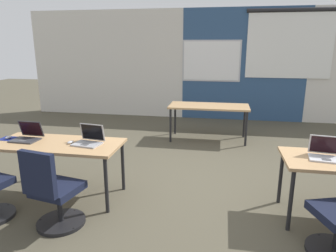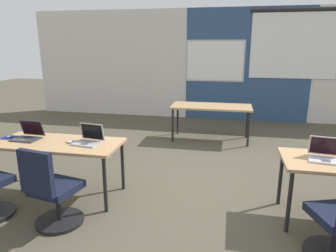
% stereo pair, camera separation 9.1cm
% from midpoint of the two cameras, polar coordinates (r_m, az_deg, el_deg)
% --- Properties ---
extents(ground_plane, '(24.00, 24.00, 0.00)m').
position_cam_midpoint_polar(ground_plane, '(4.39, 6.46, -10.99)').
color(ground_plane, '#4C4738').
extents(back_wall_assembly, '(10.00, 0.27, 2.80)m').
position_cam_midpoint_polar(back_wall_assembly, '(8.16, 9.77, 11.18)').
color(back_wall_assembly, silver).
rests_on(back_wall_assembly, ground).
extents(desk_near_left, '(1.60, 0.70, 0.72)m').
position_cam_midpoint_polar(desk_near_left, '(4.12, -19.16, -3.63)').
color(desk_near_left, tan).
rests_on(desk_near_left, ground).
extents(desk_far_center, '(1.60, 0.70, 0.72)m').
position_cam_midpoint_polar(desk_far_center, '(6.28, 8.47, 3.25)').
color(desk_far_center, tan).
rests_on(desk_far_center, ground).
extents(laptop_near_left_inner, '(0.37, 0.32, 0.24)m').
position_cam_midpoint_polar(laptop_near_left_inner, '(3.93, -13.93, -2.41)').
color(laptop_near_left_inner, '#9E9EA3').
rests_on(laptop_near_left_inner, desk_near_left).
extents(mouse_near_left_inner, '(0.08, 0.11, 0.03)m').
position_cam_midpoint_polar(mouse_near_left_inner, '(4.01, -17.08, -2.79)').
color(mouse_near_left_inner, '#B2B2B7').
rests_on(mouse_near_left_inner, desk_near_left).
extents(chair_near_left_inner, '(0.52, 0.57, 0.92)m').
position_cam_midpoint_polar(chair_near_left_inner, '(3.53, -20.03, -11.85)').
color(chair_near_left_inner, black).
rests_on(chair_near_left_inner, ground).
extents(laptop_near_right_inner, '(0.37, 0.32, 0.23)m').
position_cam_midpoint_polar(laptop_near_right_inner, '(3.71, 27.86, -4.80)').
color(laptop_near_right_inner, silver).
rests_on(laptop_near_right_inner, desk_near_right).
extents(laptop_near_left_end, '(0.34, 0.31, 0.23)m').
position_cam_midpoint_polar(laptop_near_left_end, '(4.37, -24.06, -1.57)').
color(laptop_near_left_end, '#333338').
rests_on(laptop_near_left_end, desk_near_left).
extents(mousepad_near_left_end, '(0.22, 0.19, 0.00)m').
position_cam_midpoint_polar(mousepad_near_left_end, '(4.54, -26.80, -1.93)').
color(mousepad_near_left_end, navy).
rests_on(mousepad_near_left_end, desk_near_left).
extents(mouse_near_left_end, '(0.06, 0.10, 0.03)m').
position_cam_midpoint_polar(mouse_near_left_end, '(4.53, -26.82, -1.70)').
color(mouse_near_left_end, '#B2B2B7').
rests_on(mouse_near_left_end, mousepad_near_left_end).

